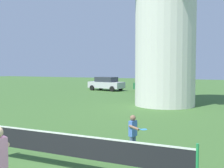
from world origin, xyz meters
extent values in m
cylinder|color=silver|center=(-0.80, 15.71, 6.07)|extent=(4.15, 4.15, 12.14)
cube|color=black|center=(0.34, 2.37, 0.68)|extent=(5.73, 0.01, 0.55)
cube|color=white|center=(0.34, 2.37, 0.97)|extent=(5.73, 0.02, 0.04)
cylinder|color=#DBB28E|center=(-0.45, 0.65, 1.09)|extent=(0.48, 0.25, 0.18)
cylinder|color=slate|center=(1.02, 4.57, 0.27)|extent=(0.11, 0.11, 0.54)
cylinder|color=slate|center=(0.97, 4.43, 0.27)|extent=(0.11, 0.11, 0.54)
cube|color=#4C7AD1|center=(0.99, 4.50, 0.79)|extent=(0.22, 0.30, 0.48)
sphere|color=#89664C|center=(0.99, 4.50, 1.11)|extent=(0.18, 0.18, 0.18)
cylinder|color=#89664C|center=(1.05, 4.66, 0.77)|extent=(0.08, 0.08, 0.36)
cylinder|color=#89664C|center=(1.11, 4.31, 0.86)|extent=(0.38, 0.18, 0.14)
cylinder|color=#338CCC|center=(1.24, 4.26, 0.86)|extent=(0.22, 0.09, 0.04)
ellipsoid|color=#338CCC|center=(1.45, 4.20, 0.86)|extent=(0.24, 0.28, 0.03)
sphere|color=orange|center=(-3.80, 3.80, 0.09)|extent=(0.18, 0.18, 0.18)
cube|color=silver|center=(-10.04, 25.36, 0.65)|extent=(4.41, 2.41, 0.70)
cube|color=#2D333D|center=(-10.04, 25.36, 1.28)|extent=(2.56, 1.89, 0.56)
cylinder|color=black|center=(-8.50, 25.95, 0.30)|extent=(0.62, 0.28, 0.60)
cylinder|color=black|center=(-8.80, 24.28, 0.30)|extent=(0.62, 0.28, 0.60)
cylinder|color=black|center=(-11.29, 26.45, 0.30)|extent=(0.62, 0.28, 0.60)
cylinder|color=black|center=(-11.59, 24.78, 0.30)|extent=(0.62, 0.28, 0.60)
cube|color=#1E6638|center=(-4.29, 25.63, 0.65)|extent=(4.58, 2.08, 0.70)
cube|color=#2D333D|center=(-4.29, 25.63, 1.28)|extent=(2.61, 1.71, 0.56)
cylinder|color=black|center=(-2.70, 26.34, 0.30)|extent=(0.61, 0.23, 0.60)
cylinder|color=black|center=(-2.85, 24.65, 0.30)|extent=(0.61, 0.23, 0.60)
cylinder|color=black|center=(-5.72, 26.60, 0.30)|extent=(0.61, 0.23, 0.60)
cylinder|color=black|center=(-5.87, 24.91, 0.30)|extent=(0.61, 0.23, 0.60)
camera|label=1|loc=(3.99, -3.57, 2.69)|focal=44.71mm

